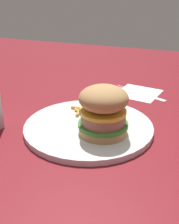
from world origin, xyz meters
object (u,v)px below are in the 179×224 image
plate (90,127)px  napkin (138,93)px  fries_pile (88,112)px  fork (138,92)px  sandwich (103,110)px

plate → napkin: (-0.25, 0.06, -0.01)m
fries_pile → fork: size_ratio=0.57×
fries_pile → sandwich: bearing=38.6°
plate → fork: size_ratio=1.67×
fries_pile → napkin: fries_pile is taller
sandwich → fries_pile: (-0.07, -0.06, -0.05)m
fork → plate: bearing=-12.2°
napkin → fork: fork is taller
sandwich → napkin: size_ratio=0.91×
fries_pile → napkin: 0.21m
plate → sandwich: sandwich is taller
fries_pile → fork: 0.21m
napkin → fork: 0.00m
plate → sandwich: 0.07m
plate → fork: 0.26m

